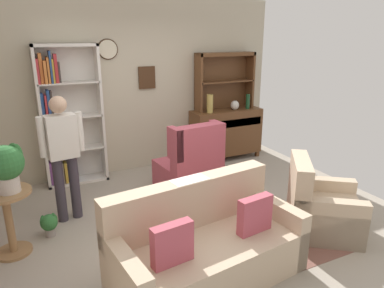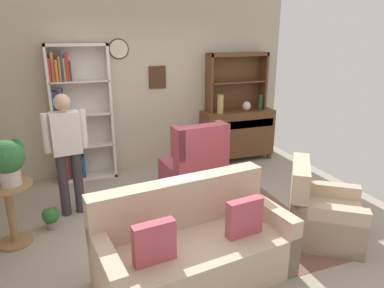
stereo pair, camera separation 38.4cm
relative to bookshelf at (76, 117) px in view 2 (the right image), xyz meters
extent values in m
cube|color=#9E9384|center=(1.15, -1.94, -1.02)|extent=(5.40, 4.60, 0.02)
cube|color=#BCB299|center=(1.15, 0.19, 0.39)|extent=(5.00, 0.06, 2.80)
cylinder|color=beige|center=(0.73, 0.14, 0.99)|extent=(0.28, 0.03, 0.28)
torus|color=#382314|center=(0.73, 0.14, 0.99)|extent=(0.31, 0.02, 0.31)
cube|color=#422816|center=(1.34, 0.14, 0.53)|extent=(0.28, 0.03, 0.36)
cube|color=brown|center=(1.35, -2.24, -1.01)|extent=(2.33, 2.04, 0.01)
cube|color=silver|center=(-0.34, -0.01, 0.04)|extent=(0.04, 0.30, 2.10)
cube|color=silver|center=(0.52, -0.01, 0.04)|extent=(0.04, 0.30, 2.10)
cube|color=silver|center=(0.09, -0.01, 1.07)|extent=(0.90, 0.30, 0.04)
cube|color=silver|center=(0.09, -0.01, -0.99)|extent=(0.90, 0.30, 0.04)
cube|color=silver|center=(0.09, 0.13, 0.04)|extent=(0.90, 0.01, 2.10)
cube|color=silver|center=(0.09, -0.01, -0.47)|extent=(0.86, 0.30, 0.02)
cube|color=#723F7F|center=(-0.30, -0.03, -0.79)|extent=(0.03, 0.18, 0.34)
cube|color=#B22D33|center=(-0.26, -0.03, -0.81)|extent=(0.04, 0.11, 0.30)
cube|color=#B22D33|center=(-0.21, -0.03, -0.78)|extent=(0.04, 0.23, 0.36)
cube|color=#3F3833|center=(-0.17, -0.03, -0.75)|extent=(0.03, 0.19, 0.42)
cube|color=gray|center=(-0.13, -0.03, -0.81)|extent=(0.03, 0.17, 0.31)
cube|color=gold|center=(-0.09, -0.03, -0.81)|extent=(0.04, 0.23, 0.31)
cube|color=#3F3833|center=(-0.04, -0.03, -0.74)|extent=(0.04, 0.10, 0.44)
cube|color=gray|center=(0.00, -0.03, -0.81)|extent=(0.02, 0.17, 0.31)
cube|color=#284C8C|center=(0.04, -0.03, -0.80)|extent=(0.04, 0.20, 0.33)
cube|color=silver|center=(0.09, -0.01, 0.04)|extent=(0.86, 0.30, 0.02)
cube|color=#723F7F|center=(-0.30, -0.03, -0.30)|extent=(0.03, 0.11, 0.32)
cube|color=gold|center=(-0.26, -0.03, -0.25)|extent=(0.04, 0.23, 0.41)
cube|color=#B22D33|center=(-0.22, -0.03, -0.31)|extent=(0.02, 0.21, 0.30)
cube|color=#337247|center=(-0.19, -0.03, -0.32)|extent=(0.03, 0.13, 0.28)
cube|color=gold|center=(-0.15, -0.03, -0.28)|extent=(0.04, 0.17, 0.35)
cube|color=#284C8C|center=(-0.11, -0.03, -0.31)|extent=(0.02, 0.22, 0.30)
cube|color=#3F3833|center=(-0.07, -0.03, -0.29)|extent=(0.04, 0.23, 0.34)
cube|color=silver|center=(0.09, -0.01, 0.54)|extent=(0.86, 0.30, 0.02)
cube|color=#284C8C|center=(-0.29, -0.03, 0.23)|extent=(0.04, 0.18, 0.37)
cube|color=#B22D33|center=(-0.25, -0.03, 0.22)|extent=(0.03, 0.23, 0.35)
cube|color=#284C8C|center=(-0.21, -0.03, 0.25)|extent=(0.04, 0.16, 0.41)
cube|color=#3F3833|center=(-0.17, -0.03, 0.24)|extent=(0.03, 0.13, 0.39)
cube|color=#B22D33|center=(-0.30, -0.03, 0.72)|extent=(0.03, 0.23, 0.34)
cube|color=#CC7233|center=(-0.25, -0.03, 0.76)|extent=(0.04, 0.16, 0.42)
cube|color=#CC7233|center=(-0.21, -0.03, 0.71)|extent=(0.04, 0.23, 0.32)
cube|color=#CC7233|center=(-0.16, -0.03, 0.73)|extent=(0.03, 0.22, 0.36)
cube|color=#284C8C|center=(-0.13, -0.03, 0.77)|extent=(0.02, 0.20, 0.44)
cube|color=gold|center=(-0.10, -0.03, 0.72)|extent=(0.02, 0.21, 0.33)
cube|color=#B22D33|center=(-0.06, -0.03, 0.75)|extent=(0.04, 0.15, 0.40)
cube|color=#3F3833|center=(-0.02, -0.03, 0.70)|extent=(0.03, 0.10, 0.29)
cube|color=brown|center=(2.75, -0.08, -0.50)|extent=(1.30, 0.45, 0.82)
cube|color=brown|center=(2.15, -0.26, -0.96)|extent=(0.06, 0.06, 0.10)
cube|color=brown|center=(3.35, -0.26, -0.96)|extent=(0.06, 0.06, 0.10)
cube|color=brown|center=(2.15, 0.09, -0.96)|extent=(0.06, 0.06, 0.10)
cube|color=brown|center=(3.35, 0.09, -0.96)|extent=(0.06, 0.06, 0.10)
cube|color=#492C18|center=(2.75, -0.30, -0.30)|extent=(1.20, 0.01, 0.14)
cube|color=brown|center=(2.22, 0.00, 0.41)|extent=(0.04, 0.26, 1.00)
cube|color=brown|center=(3.28, 0.00, 0.41)|extent=(0.04, 0.26, 1.00)
cube|color=brown|center=(2.75, 0.00, 0.88)|extent=(1.10, 0.26, 0.06)
cube|color=brown|center=(2.75, 0.00, 0.41)|extent=(1.06, 0.26, 0.02)
cube|color=brown|center=(2.75, 0.12, 0.41)|extent=(1.10, 0.01, 1.00)
cylinder|color=tan|center=(2.36, -0.16, 0.07)|extent=(0.11, 0.11, 0.32)
ellipsoid|color=beige|center=(2.88, -0.15, -0.01)|extent=(0.15, 0.15, 0.17)
cylinder|color=#194223|center=(3.14, -0.17, 0.04)|extent=(0.07, 0.07, 0.27)
cube|color=#C6AD8E|center=(0.84, -2.94, -0.80)|extent=(1.89, 1.06, 0.42)
cube|color=#C6AD8E|center=(0.80, -2.62, -0.35)|extent=(1.81, 0.42, 0.48)
cube|color=#C6AD8E|center=(0.02, -3.04, -0.71)|extent=(0.24, 0.86, 0.60)
cube|color=#C6AD8E|center=(1.66, -2.84, -0.71)|extent=(0.24, 0.86, 0.60)
cube|color=#B74C5B|center=(0.41, -3.11, -0.41)|extent=(0.37, 0.14, 0.36)
cube|color=#B74C5B|center=(1.30, -3.00, -0.41)|extent=(0.37, 0.14, 0.36)
cube|color=white|center=(0.80, -2.62, -0.11)|extent=(0.38, 0.22, 0.00)
cube|color=#C6AD8E|center=(2.45, -2.79, -0.81)|extent=(1.07, 1.07, 0.40)
cube|color=#C6AD8E|center=(2.21, -2.61, -0.37)|extent=(0.59, 0.71, 0.48)
cube|color=#C6AD8E|center=(2.27, -3.04, -0.74)|extent=(0.71, 0.58, 0.55)
cube|color=#C6AD8E|center=(2.63, -2.55, -0.74)|extent=(0.71, 0.58, 0.55)
cube|color=#B74C5B|center=(1.53, -1.02, -0.80)|extent=(0.85, 0.87, 0.42)
cube|color=#B74C5B|center=(1.55, -1.31, -0.28)|extent=(0.80, 0.27, 0.63)
cube|color=#B74C5B|center=(1.89, -1.24, -0.18)|extent=(0.13, 0.29, 0.44)
cube|color=#B74C5B|center=(1.21, -1.31, -0.18)|extent=(0.13, 0.29, 0.44)
cylinder|color=#997047|center=(-0.83, -1.68, -0.32)|extent=(0.52, 0.52, 0.03)
cylinder|color=#997047|center=(-0.83, -1.68, -0.67)|extent=(0.08, 0.08, 0.68)
cylinder|color=#997047|center=(-0.83, -1.68, -1.00)|extent=(0.36, 0.36, 0.03)
cylinder|color=beige|center=(-0.77, -1.71, -0.22)|extent=(0.21, 0.21, 0.17)
sphere|color=#2D6B33|center=(-0.77, -1.71, 0.01)|extent=(0.35, 0.35, 0.35)
ellipsoid|color=#2D6B33|center=(-0.68, -1.62, 0.05)|extent=(0.10, 0.06, 0.25)
ellipsoid|color=#2D6B33|center=(-0.69, -1.61, 0.05)|extent=(0.10, 0.06, 0.25)
ellipsoid|color=#2D6B33|center=(-0.66, -1.66, 0.05)|extent=(0.10, 0.06, 0.25)
cylinder|color=gray|center=(-0.45, -1.49, -0.97)|extent=(0.11, 0.11, 0.09)
sphere|color=#2D6B33|center=(-0.45, -1.49, -0.84)|extent=(0.19, 0.19, 0.19)
ellipsoid|color=#2D6B33|center=(-0.52, -1.50, -0.82)|extent=(0.06, 0.03, 0.13)
ellipsoid|color=#2D6B33|center=(-0.51, -1.46, -0.82)|extent=(0.06, 0.03, 0.13)
ellipsoid|color=#2D6B33|center=(-0.38, -1.49, -0.82)|extent=(0.06, 0.03, 0.13)
ellipsoid|color=#2D6B33|center=(-0.40, -1.45, -0.82)|extent=(0.06, 0.03, 0.13)
cylinder|color=#38333D|center=(-0.27, -1.19, -0.60)|extent=(0.14, 0.14, 0.82)
cylinder|color=#38333D|center=(-0.09, -1.16, -0.60)|extent=(0.14, 0.14, 0.82)
cube|color=silver|center=(-0.18, -1.18, 0.07)|extent=(0.36, 0.25, 0.52)
sphere|color=tan|center=(-0.18, -1.18, 0.45)|extent=(0.23, 0.23, 0.20)
cylinder|color=silver|center=(-0.40, -1.21, 0.09)|extent=(0.09, 0.09, 0.48)
cylinder|color=silver|center=(0.04, -1.15, 0.09)|extent=(0.09, 0.09, 0.48)
camera|label=1|loc=(-0.54, -5.42, 1.23)|focal=32.98mm
camera|label=2|loc=(-0.18, -5.58, 1.23)|focal=32.98mm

